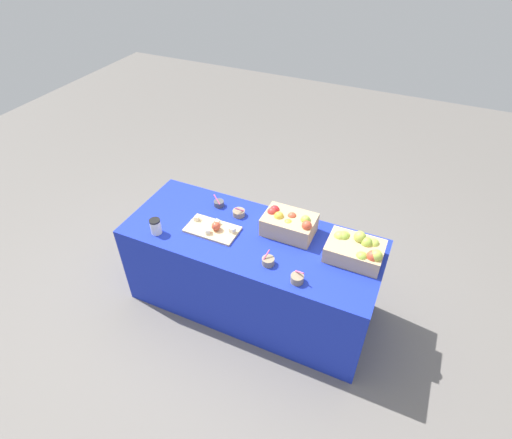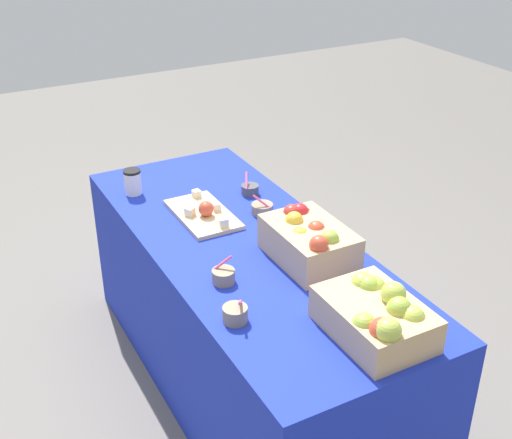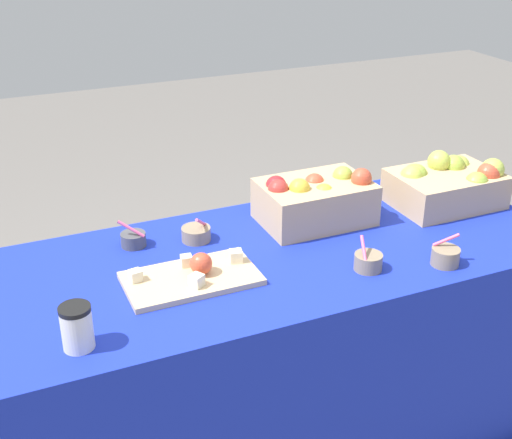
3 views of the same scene
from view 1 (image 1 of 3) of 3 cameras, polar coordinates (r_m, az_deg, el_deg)
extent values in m
plane|color=slate|center=(3.50, -0.57, -11.39)|extent=(10.00, 10.00, 0.00)
cube|color=#192DB7|center=(3.22, -0.61, -7.23)|extent=(1.90, 0.76, 0.74)
cube|color=tan|center=(2.84, 13.64, -4.32)|extent=(0.38, 0.27, 0.12)
sphere|color=#99B742|center=(2.85, 12.10, -2.45)|extent=(0.08, 0.08, 0.08)
sphere|color=#99B742|center=(2.74, 14.55, -5.14)|extent=(0.08, 0.08, 0.08)
sphere|color=#D14C33|center=(2.74, 16.01, -5.01)|extent=(0.08, 0.08, 0.08)
sphere|color=#B2C64C|center=(2.73, 16.48, -4.90)|extent=(0.08, 0.08, 0.08)
sphere|color=#B2C64C|center=(2.83, 14.34, -2.38)|extent=(0.08, 0.08, 0.08)
sphere|color=#B2C64C|center=(2.85, 11.60, -2.40)|extent=(0.08, 0.08, 0.08)
sphere|color=#B2C64C|center=(2.85, 16.09, -3.37)|extent=(0.08, 0.08, 0.08)
sphere|color=#99B742|center=(2.83, 15.24, -3.18)|extent=(0.08, 0.08, 0.08)
sphere|color=#B2332D|center=(2.87, 15.27, -3.45)|extent=(0.08, 0.08, 0.08)
sphere|color=#B2C64C|center=(2.86, 12.26, -2.36)|extent=(0.08, 0.08, 0.08)
cube|color=tan|center=(2.96, 4.66, -0.73)|extent=(0.37, 0.25, 0.14)
sphere|color=#99B742|center=(2.90, 6.94, -0.09)|extent=(0.07, 0.07, 0.07)
sphere|color=#B2332D|center=(2.95, 2.26, 1.02)|extent=(0.07, 0.07, 0.07)
sphere|color=#D14C33|center=(2.83, 7.11, -0.87)|extent=(0.07, 0.07, 0.07)
sphere|color=red|center=(3.00, 2.71, 1.23)|extent=(0.07, 0.07, 0.07)
sphere|color=gold|center=(2.91, 3.22, 0.44)|extent=(0.07, 0.07, 0.07)
sphere|color=gold|center=(2.89, 4.50, -0.60)|extent=(0.07, 0.07, 0.07)
sphere|color=#D14C33|center=(2.94, 5.05, 0.35)|extent=(0.07, 0.07, 0.07)
sphere|color=red|center=(2.98, 2.63, 1.34)|extent=(0.07, 0.07, 0.07)
cube|color=#D1B284|center=(3.02, -6.13, -1.38)|extent=(0.39, 0.22, 0.02)
cube|color=beige|center=(3.09, -8.30, 0.18)|extent=(0.04, 0.04, 0.03)
cube|color=beige|center=(2.96, -3.34, -1.48)|extent=(0.04, 0.04, 0.04)
cube|color=beige|center=(3.04, -5.47, -0.36)|extent=(0.04, 0.04, 0.03)
cube|color=beige|center=(2.97, -6.77, -1.66)|extent=(0.05, 0.05, 0.04)
sphere|color=#D14C33|center=(2.98, -5.62, -0.93)|extent=(0.07, 0.07, 0.07)
cylinder|color=gray|center=(2.64, 5.78, -8.24)|extent=(0.09, 0.09, 0.05)
cylinder|color=#EA598C|center=(2.62, 6.13, -7.35)|extent=(0.07, 0.05, 0.05)
cylinder|color=gray|center=(3.13, -2.43, 0.93)|extent=(0.10, 0.10, 0.05)
cylinder|color=#EA598C|center=(3.09, -2.31, 1.38)|extent=(0.06, 0.07, 0.06)
cylinder|color=gray|center=(2.74, 1.71, -5.86)|extent=(0.09, 0.09, 0.05)
cylinder|color=#EA598C|center=(2.72, 1.46, -4.99)|extent=(0.03, 0.07, 0.06)
cylinder|color=#4C4C51|center=(3.24, -5.21, 2.26)|extent=(0.08, 0.08, 0.04)
cylinder|color=#EA598C|center=(3.21, -5.50, 2.81)|extent=(0.08, 0.05, 0.06)
cylinder|color=silver|center=(3.04, -13.86, -1.03)|extent=(0.08, 0.08, 0.11)
cylinder|color=black|center=(3.01, -14.03, -0.16)|extent=(0.08, 0.08, 0.01)
camera|label=2|loc=(1.59, 65.50, -8.78)|focal=47.15mm
camera|label=3|loc=(2.01, -47.19, -2.92)|focal=47.76mm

